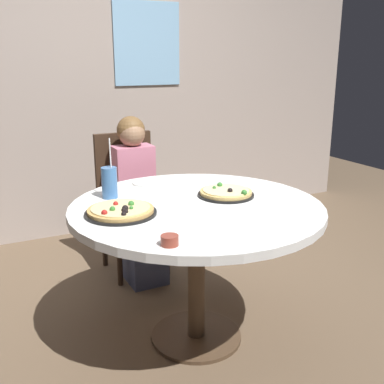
# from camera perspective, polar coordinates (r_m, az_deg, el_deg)

# --- Properties ---
(ground_plane) EXTENTS (8.00, 8.00, 0.00)m
(ground_plane) POSITION_cam_1_polar(r_m,az_deg,el_deg) (2.61, 0.52, -17.39)
(ground_plane) COLOR brown
(wall_with_window) EXTENTS (5.20, 0.14, 2.90)m
(wall_with_window) POSITION_cam_1_polar(r_m,az_deg,el_deg) (3.96, -12.66, 15.91)
(wall_with_window) COLOR #A8998E
(wall_with_window) RESTS_ON ground_plane
(dining_table) EXTENTS (1.25, 1.25, 0.75)m
(dining_table) POSITION_cam_1_polar(r_m,az_deg,el_deg) (2.31, 0.56, -3.73)
(dining_table) COLOR white
(dining_table) RESTS_ON ground_plane
(chair_wooden) EXTENTS (0.40, 0.40, 0.95)m
(chair_wooden) POSITION_cam_1_polar(r_m,az_deg,el_deg) (3.25, -7.76, -0.32)
(chair_wooden) COLOR #382619
(chair_wooden) RESTS_ON ground_plane
(diner_child) EXTENTS (0.26, 0.41, 1.08)m
(diner_child) POSITION_cam_1_polar(r_m,az_deg,el_deg) (3.10, -6.59, -1.99)
(diner_child) COLOR #3F4766
(diner_child) RESTS_ON ground_plane
(pizza_veggie) EXTENTS (0.33, 0.33, 0.05)m
(pizza_veggie) POSITION_cam_1_polar(r_m,az_deg,el_deg) (2.16, -8.74, -2.31)
(pizza_veggie) COLOR black
(pizza_veggie) RESTS_ON dining_table
(pizza_cheese) EXTENTS (0.29, 0.29, 0.05)m
(pizza_cheese) POSITION_cam_1_polar(r_m,az_deg,el_deg) (2.42, 4.20, -0.09)
(pizza_cheese) COLOR black
(pizza_cheese) RESTS_ON dining_table
(soda_cup) EXTENTS (0.08, 0.08, 0.31)m
(soda_cup) POSITION_cam_1_polar(r_m,az_deg,el_deg) (2.40, -10.10, 1.15)
(soda_cup) COLOR #3F72B2
(soda_cup) RESTS_ON dining_table
(sauce_bowl) EXTENTS (0.07, 0.07, 0.04)m
(sauce_bowl) POSITION_cam_1_polar(r_m,az_deg,el_deg) (1.79, -2.77, -5.95)
(sauce_bowl) COLOR brown
(sauce_bowl) RESTS_ON dining_table
(plate_small) EXTENTS (0.18, 0.18, 0.01)m
(plate_small) POSITION_cam_1_polar(r_m,az_deg,el_deg) (2.67, -5.43, 1.15)
(plate_small) COLOR white
(plate_small) RESTS_ON dining_table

